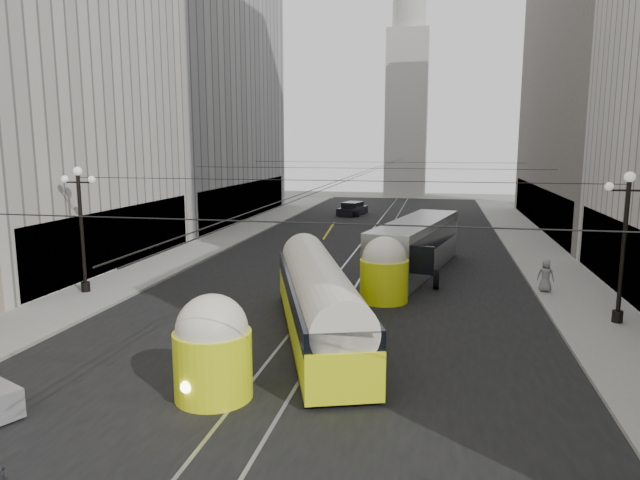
% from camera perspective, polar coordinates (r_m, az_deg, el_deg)
% --- Properties ---
extents(road, '(20.00, 85.00, 0.02)m').
position_cam_1_polar(road, '(40.91, 4.55, -1.23)').
color(road, black).
rests_on(road, ground).
extents(sidewalk_left, '(4.00, 72.00, 0.15)m').
position_cam_1_polar(sidewalk_left, '(47.19, -9.50, 0.20)').
color(sidewalk_left, gray).
rests_on(sidewalk_left, ground).
extents(sidewalk_right, '(4.00, 72.00, 0.15)m').
position_cam_1_polar(sidewalk_right, '(44.59, 20.63, -0.82)').
color(sidewalk_right, gray).
rests_on(sidewalk_right, ground).
extents(rail_left, '(0.12, 85.00, 0.04)m').
position_cam_1_polar(rail_left, '(41.00, 3.51, -1.19)').
color(rail_left, gray).
rests_on(rail_left, ground).
extents(rail_right, '(0.12, 85.00, 0.04)m').
position_cam_1_polar(rail_right, '(40.82, 5.60, -1.26)').
color(rail_right, gray).
rests_on(rail_right, ground).
extents(building_left_far, '(12.60, 28.60, 28.60)m').
position_cam_1_polar(building_left_far, '(61.12, -12.94, 15.58)').
color(building_left_far, '#999999').
rests_on(building_left_far, ground).
extents(building_right_far, '(12.60, 32.60, 32.60)m').
position_cam_1_polar(building_right_far, '(58.05, 27.91, 17.08)').
color(building_right_far, '#514C47').
rests_on(building_right_far, ground).
extents(distant_tower, '(6.00, 6.00, 31.36)m').
position_cam_1_polar(distant_tower, '(87.84, 8.71, 14.21)').
color(distant_tower, '#B2AFA8').
rests_on(distant_tower, ground).
extents(lamppost_left_mid, '(1.86, 0.44, 6.37)m').
position_cam_1_polar(lamppost_left_mid, '(31.11, -22.77, 1.65)').
color(lamppost_left_mid, black).
rests_on(lamppost_left_mid, sidewalk_left).
extents(lamppost_right_mid, '(1.86, 0.44, 6.37)m').
position_cam_1_polar(lamppost_right_mid, '(26.79, 28.14, 0.11)').
color(lamppost_right_mid, black).
rests_on(lamppost_right_mid, sidewalk_right).
extents(catenary, '(25.00, 72.00, 0.23)m').
position_cam_1_polar(catenary, '(39.22, 4.65, 6.97)').
color(catenary, black).
rests_on(catenary, ground).
extents(streetcar, '(6.39, 14.28, 3.27)m').
position_cam_1_polar(streetcar, '(22.53, -0.14, -5.94)').
color(streetcar, '#EBF915').
rests_on(streetcar, ground).
extents(city_bus, '(5.16, 12.63, 3.11)m').
position_cam_1_polar(city_bus, '(34.86, 9.54, -0.36)').
color(city_bus, '#A1A3A6').
rests_on(city_bus, ground).
extents(sedan_white_far, '(2.78, 4.68, 1.38)m').
position_cam_1_polar(sedan_white_far, '(47.94, 11.37, 0.96)').
color(sedan_white_far, silver).
rests_on(sedan_white_far, ground).
extents(sedan_dark_far, '(2.94, 4.89, 1.44)m').
position_cam_1_polar(sedan_dark_far, '(62.32, 3.27, 3.10)').
color(sedan_dark_far, black).
rests_on(sedan_dark_far, ground).
extents(pedestrian_sidewalk_right, '(0.89, 0.62, 1.69)m').
position_cam_1_polar(pedestrian_sidewalk_right, '(31.37, 21.64, -3.33)').
color(pedestrian_sidewalk_right, slate).
rests_on(pedestrian_sidewalk_right, sidewalk_right).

